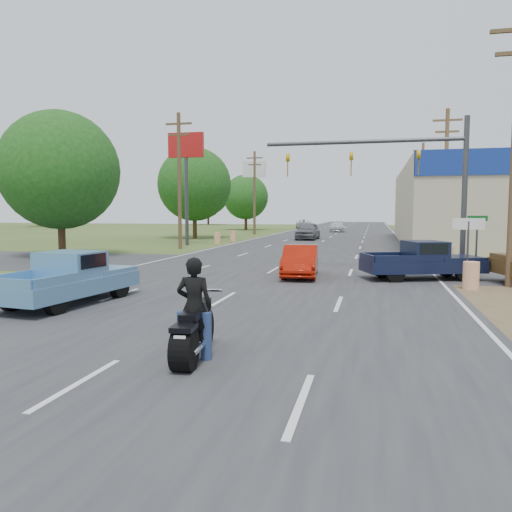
% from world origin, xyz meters
% --- Properties ---
extents(ground, '(200.00, 200.00, 0.00)m').
position_xyz_m(ground, '(0.00, 0.00, 0.00)').
color(ground, '#3A4C1E').
rests_on(ground, ground).
extents(main_road, '(15.00, 180.00, 0.02)m').
position_xyz_m(main_road, '(0.00, 40.00, 0.01)').
color(main_road, '#2D2D30').
rests_on(main_road, ground).
extents(cross_road, '(120.00, 10.00, 0.02)m').
position_xyz_m(cross_road, '(0.00, 18.00, 0.01)').
color(cross_road, '#2D2D30').
rests_on(cross_road, ground).
extents(utility_pole_2, '(2.00, 0.28, 10.00)m').
position_xyz_m(utility_pole_2, '(9.50, 31.00, 5.32)').
color(utility_pole_2, '#4C3823').
rests_on(utility_pole_2, ground).
extents(utility_pole_3, '(2.00, 0.28, 10.00)m').
position_xyz_m(utility_pole_3, '(9.50, 49.00, 5.32)').
color(utility_pole_3, '#4C3823').
rests_on(utility_pole_3, ground).
extents(utility_pole_5, '(2.00, 0.28, 10.00)m').
position_xyz_m(utility_pole_5, '(-9.50, 28.00, 5.32)').
color(utility_pole_5, '#4C3823').
rests_on(utility_pole_5, ground).
extents(utility_pole_6, '(2.00, 0.28, 10.00)m').
position_xyz_m(utility_pole_6, '(-9.50, 52.00, 5.32)').
color(utility_pole_6, '#4C3823').
rests_on(utility_pole_6, ground).
extents(tree_0, '(7.14, 7.14, 8.84)m').
position_xyz_m(tree_0, '(-14.00, 20.00, 5.26)').
color(tree_0, '#422D19').
rests_on(tree_0, ground).
extents(tree_1, '(7.56, 7.56, 9.36)m').
position_xyz_m(tree_1, '(-13.50, 42.00, 5.57)').
color(tree_1, '#422D19').
rests_on(tree_1, ground).
extents(tree_2, '(6.72, 6.72, 8.32)m').
position_xyz_m(tree_2, '(-14.20, 66.00, 4.95)').
color(tree_2, '#422D19').
rests_on(tree_2, ground).
extents(tree_4, '(9.24, 9.24, 11.44)m').
position_xyz_m(tree_4, '(-55.00, 75.00, 6.82)').
color(tree_4, '#422D19').
rests_on(tree_4, ground).
extents(tree_6, '(8.82, 8.82, 10.92)m').
position_xyz_m(tree_6, '(-30.00, 95.00, 6.51)').
color(tree_6, '#422D19').
rests_on(tree_6, ground).
extents(barrel_0, '(0.56, 0.56, 1.00)m').
position_xyz_m(barrel_0, '(8.00, 12.00, 0.50)').
color(barrel_0, orange).
rests_on(barrel_0, ground).
extents(barrel_1, '(0.56, 0.56, 1.00)m').
position_xyz_m(barrel_1, '(8.40, 20.50, 0.50)').
color(barrel_1, orange).
rests_on(barrel_1, ground).
extents(barrel_2, '(0.56, 0.56, 1.00)m').
position_xyz_m(barrel_2, '(-8.50, 34.00, 0.50)').
color(barrel_2, orange).
rests_on(barrel_2, ground).
extents(barrel_3, '(0.56, 0.56, 1.00)m').
position_xyz_m(barrel_3, '(-8.20, 38.00, 0.50)').
color(barrel_3, orange).
rests_on(barrel_3, ground).
extents(pole_sign_left_near, '(3.00, 0.35, 9.20)m').
position_xyz_m(pole_sign_left_near, '(-10.50, 32.00, 7.17)').
color(pole_sign_left_near, '#3F3F44').
rests_on(pole_sign_left_near, ground).
extents(pole_sign_left_far, '(3.00, 0.35, 9.20)m').
position_xyz_m(pole_sign_left_far, '(-10.50, 56.00, 7.17)').
color(pole_sign_left_far, '#3F3F44').
rests_on(pole_sign_left_far, ground).
extents(lane_sign, '(1.20, 0.08, 2.52)m').
position_xyz_m(lane_sign, '(8.20, 14.00, 1.90)').
color(lane_sign, '#3F3F44').
rests_on(lane_sign, ground).
extents(street_name_sign, '(0.80, 0.08, 2.61)m').
position_xyz_m(street_name_sign, '(8.80, 15.50, 1.61)').
color(street_name_sign, '#3F3F44').
rests_on(street_name_sign, ground).
extents(signal_mast, '(9.12, 0.40, 7.00)m').
position_xyz_m(signal_mast, '(5.82, 17.00, 4.80)').
color(signal_mast, '#3F3F44').
rests_on(signal_mast, ground).
extents(red_convertible, '(1.74, 4.14, 1.33)m').
position_xyz_m(red_convertible, '(1.57, 14.05, 0.67)').
color(red_convertible, '#A41607').
rests_on(red_convertible, ground).
extents(motorcycle, '(0.75, 2.42, 1.23)m').
position_xyz_m(motorcycle, '(1.36, 1.65, 0.54)').
color(motorcycle, black).
rests_on(motorcycle, ground).
extents(rider, '(0.71, 0.50, 1.84)m').
position_xyz_m(rider, '(1.35, 1.72, 0.92)').
color(rider, black).
rests_on(rider, ground).
extents(blue_pickup, '(2.37, 4.95, 1.58)m').
position_xyz_m(blue_pickup, '(-4.28, 6.32, 0.80)').
color(blue_pickup, black).
rests_on(blue_pickup, ground).
extents(navy_pickup, '(5.11, 3.29, 1.58)m').
position_xyz_m(navy_pickup, '(6.65, 14.40, 0.80)').
color(navy_pickup, black).
rests_on(navy_pickup, ground).
extents(distant_car_grey, '(2.13, 5.10, 1.72)m').
position_xyz_m(distant_car_grey, '(-1.76, 42.32, 0.86)').
color(distant_car_grey, slate).
rests_on(distant_car_grey, ground).
extents(distant_car_silver, '(2.53, 5.12, 1.43)m').
position_xyz_m(distant_car_silver, '(-0.31, 62.57, 0.72)').
color(distant_car_silver, silver).
rests_on(distant_car_silver, ground).
extents(distant_car_white, '(3.40, 5.78, 1.51)m').
position_xyz_m(distant_car_white, '(-6.50, 73.89, 0.75)').
color(distant_car_white, '#BCBCBC').
rests_on(distant_car_white, ground).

